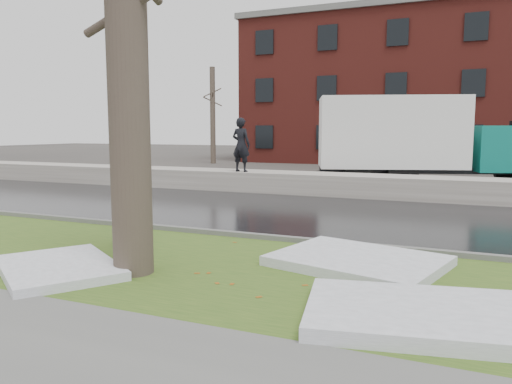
% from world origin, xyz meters
% --- Properties ---
extents(ground, '(120.00, 120.00, 0.00)m').
position_xyz_m(ground, '(0.00, 0.00, 0.00)').
color(ground, '#47423D').
rests_on(ground, ground).
extents(verge, '(60.00, 4.50, 0.04)m').
position_xyz_m(verge, '(0.00, -1.25, 0.02)').
color(verge, '#314F1A').
rests_on(verge, ground).
extents(road, '(60.00, 7.00, 0.03)m').
position_xyz_m(road, '(0.00, 4.50, 0.01)').
color(road, black).
rests_on(road, ground).
extents(parking_lot, '(60.00, 9.00, 0.03)m').
position_xyz_m(parking_lot, '(0.00, 13.00, 0.01)').
color(parking_lot, slate).
rests_on(parking_lot, ground).
extents(curb, '(60.00, 0.15, 0.14)m').
position_xyz_m(curb, '(0.00, 1.00, 0.07)').
color(curb, slate).
rests_on(curb, ground).
extents(snowbank, '(60.00, 1.60, 0.75)m').
position_xyz_m(snowbank, '(0.00, 8.70, 0.38)').
color(snowbank, '#BCB5AC').
rests_on(snowbank, ground).
extents(brick_building, '(26.00, 12.00, 10.00)m').
position_xyz_m(brick_building, '(2.00, 30.00, 5.00)').
color(brick_building, maroon).
rests_on(brick_building, ground).
extents(bg_tree_left, '(1.40, 1.62, 6.50)m').
position_xyz_m(bg_tree_left, '(-12.00, 22.00, 3.33)').
color(bg_tree_left, brown).
rests_on(bg_tree_left, ground).
extents(bg_tree_center, '(1.40, 1.62, 6.50)m').
position_xyz_m(bg_tree_center, '(-6.00, 26.00, 3.33)').
color(bg_tree_center, brown).
rests_on(bg_tree_center, ground).
extents(fire_hydrant, '(0.43, 0.40, 0.86)m').
position_xyz_m(fire_hydrant, '(-1.66, -0.80, 0.50)').
color(fire_hydrant, '#9E9FA5').
rests_on(fire_hydrant, verge).
extents(tree, '(1.61, 1.93, 7.77)m').
position_xyz_m(tree, '(-0.52, -2.05, 3.95)').
color(tree, brown).
rests_on(tree, verge).
extents(box_truck, '(10.75, 5.24, 3.59)m').
position_xyz_m(box_truck, '(2.34, 12.68, 1.90)').
color(box_truck, black).
rests_on(box_truck, ground).
extents(worker, '(0.77, 0.55, 1.97)m').
position_xyz_m(worker, '(-3.48, 8.28, 1.74)').
color(worker, black).
rests_on(worker, snowbank).
extents(snow_patch_near, '(3.02, 2.58, 0.16)m').
position_xyz_m(snow_patch_near, '(2.64, -0.24, 0.12)').
color(snow_patch_near, white).
rests_on(snow_patch_near, verge).
extents(snow_patch_far, '(2.72, 2.55, 0.14)m').
position_xyz_m(snow_patch_far, '(-1.63, -2.50, 0.11)').
color(snow_patch_far, white).
rests_on(snow_patch_far, verge).
extents(snow_patch_side, '(3.10, 2.31, 0.18)m').
position_xyz_m(snow_patch_side, '(3.91, -2.40, 0.13)').
color(snow_patch_side, white).
rests_on(snow_patch_side, verge).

